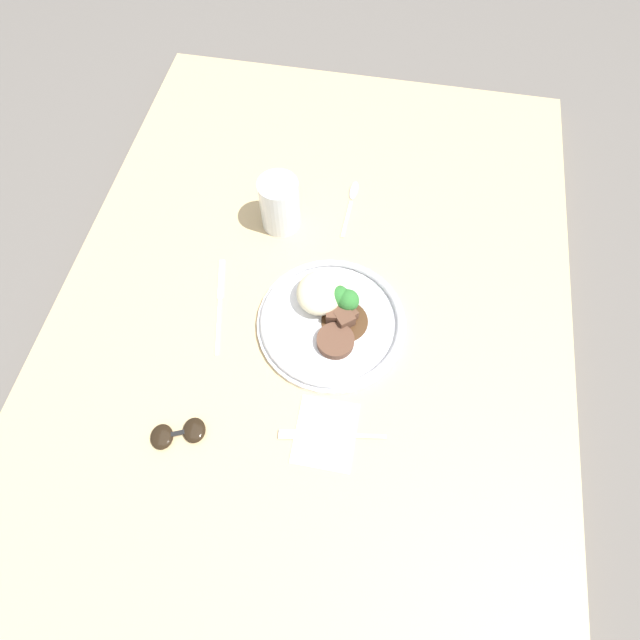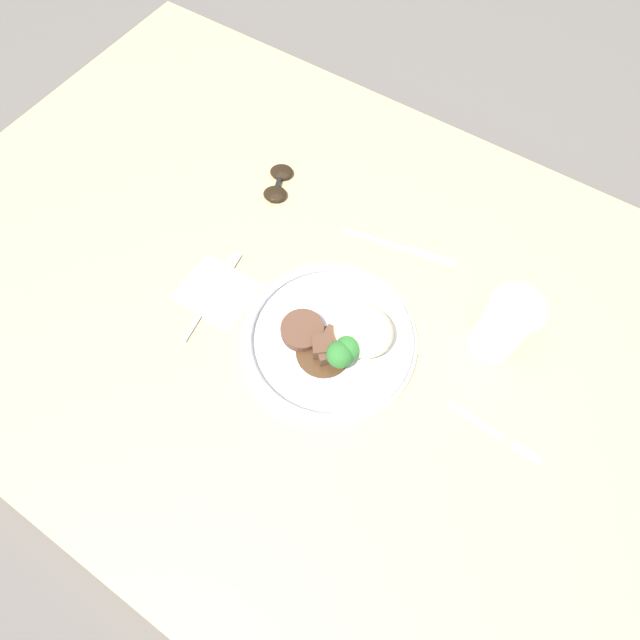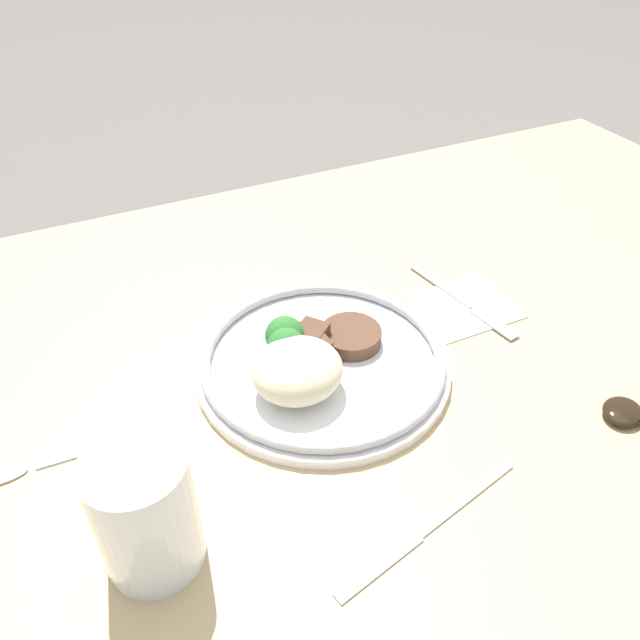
{
  "view_description": "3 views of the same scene",
  "coord_description": "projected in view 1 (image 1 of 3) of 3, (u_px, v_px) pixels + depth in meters",
  "views": [
    {
      "loc": [
        -0.39,
        -0.1,
        0.89
      ],
      "look_at": [
        0.04,
        -0.02,
        0.06
      ],
      "focal_mm": 28.0,
      "sensor_mm": 36.0,
      "label": 1
    },
    {
      "loc": [
        0.21,
        -0.32,
        0.78
      ],
      "look_at": [
        0.02,
        -0.04,
        0.08
      ],
      "focal_mm": 28.0,
      "sensor_mm": 36.0,
      "label": 2
    },
    {
      "loc": [
        0.26,
        0.42,
        0.51
      ],
      "look_at": [
        0.03,
        -0.07,
        0.09
      ],
      "focal_mm": 35.0,
      "sensor_mm": 36.0,
      "label": 3
    }
  ],
  "objects": [
    {
      "name": "fork",
      "position": [
        321.0,
        435.0,
        0.85
      ],
      "size": [
        0.04,
        0.18,
        0.0
      ],
      "rotation": [
        0.0,
        0.0,
        1.73
      ],
      "color": "#B7B7BC",
      "rests_on": "napkin"
    },
    {
      "name": "napkin",
      "position": [
        325.0,
        433.0,
        0.86
      ],
      "size": [
        0.12,
        0.1,
        0.0
      ],
      "color": "silver",
      "rests_on": "dining_table"
    },
    {
      "name": "plate",
      "position": [
        331.0,
        315.0,
        0.94
      ],
      "size": [
        0.28,
        0.28,
        0.07
      ],
      "color": "white",
      "rests_on": "dining_table"
    },
    {
      "name": "dining_table",
      "position": [
        305.0,
        344.0,
        0.96
      ],
      "size": [
        1.54,
        1.0,
        0.04
      ],
      "color": "tan",
      "rests_on": "ground"
    },
    {
      "name": "spoon",
      "position": [
        352.0,
        197.0,
        1.1
      ],
      "size": [
        0.16,
        0.02,
        0.01
      ],
      "rotation": [
        0.0,
        0.0,
        -0.04
      ],
      "color": "#B7B7BC",
      "rests_on": "dining_table"
    },
    {
      "name": "juice_glass",
      "position": [
        280.0,
        207.0,
        1.02
      ],
      "size": [
        0.08,
        0.08,
        0.12
      ],
      "color": "#F4AD19",
      "rests_on": "dining_table"
    },
    {
      "name": "ground_plane",
      "position": [
        305.0,
        348.0,
        0.97
      ],
      "size": [
        8.0,
        8.0,
        0.0
      ],
      "primitive_type": "plane",
      "color": "#5B5651"
    },
    {
      "name": "sunglasses",
      "position": [
        178.0,
        433.0,
        0.85
      ],
      "size": [
        0.08,
        0.1,
        0.01
      ],
      "rotation": [
        0.0,
        0.0,
        0.39
      ],
      "color": "black",
      "rests_on": "dining_table"
    },
    {
      "name": "knife",
      "position": [
        220.0,
        301.0,
        0.98
      ],
      "size": [
        0.21,
        0.06,
        0.0
      ],
      "rotation": [
        0.0,
        0.0,
        0.23
      ],
      "color": "#B7B7BC",
      "rests_on": "dining_table"
    }
  ]
}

